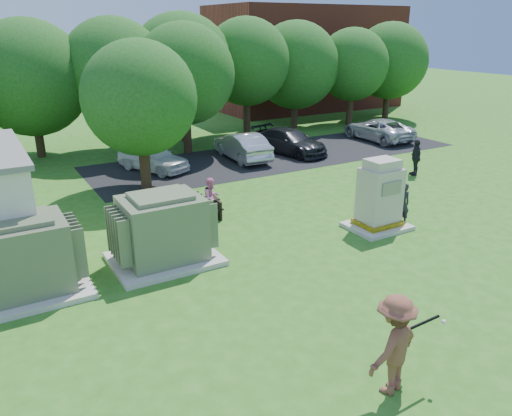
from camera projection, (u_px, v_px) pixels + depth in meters
ground at (338, 306)px, 12.26m from camera, size 120.00×120.00×0.00m
brick_building at (304, 58)px, 41.31m from camera, size 15.00×8.00×8.00m
parking_strip at (280, 155)px, 26.53m from camera, size 20.00×6.00×0.01m
transformer_left at (23, 259)px, 12.52m from camera, size 3.00×2.40×2.07m
transformer_right at (163, 230)px, 14.26m from camera, size 3.00×2.40×2.07m
generator_cabinet at (379, 199)px, 16.64m from camera, size 1.97×1.62×2.41m
picnic_table at (195, 207)px, 17.62m from camera, size 1.66×1.25×0.71m
batter at (394, 345)px, 9.10m from camera, size 1.43×1.02×1.99m
person_by_generator at (402, 204)px, 17.00m from camera, size 0.63×0.49×1.52m
person_at_picnic at (211, 197)px, 17.81m from camera, size 0.82×0.71×1.44m
person_walking_right at (416, 157)px, 22.78m from camera, size 0.81×1.05×1.66m
car_white at (153, 157)px, 23.56m from camera, size 2.96×4.05×1.28m
car_silver_a at (242, 146)px, 25.51m from camera, size 1.72×4.31×1.39m
car_dark at (290, 141)px, 26.73m from camera, size 2.83×4.80×1.30m
car_silver_b at (378, 129)px, 29.91m from camera, size 2.16×4.67×1.30m
batting_equipment at (423, 324)px, 9.20m from camera, size 1.08×0.19×0.14m
tree_row at (148, 72)px, 26.69m from camera, size 41.30×13.30×7.30m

